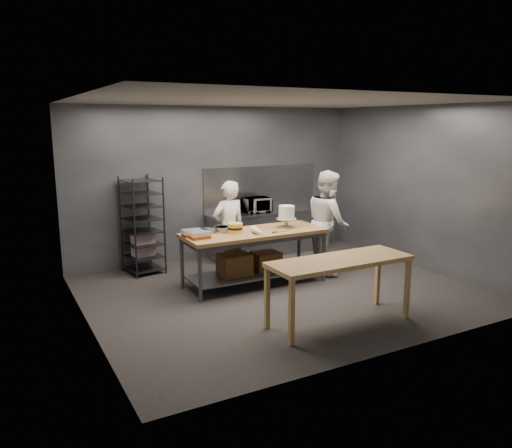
{
  "coord_description": "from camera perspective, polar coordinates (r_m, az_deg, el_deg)",
  "views": [
    {
      "loc": [
        -4.03,
        -6.57,
        2.67
      ],
      "look_at": [
        -0.21,
        0.47,
        1.05
      ],
      "focal_mm": 35.0,
      "sensor_mm": 36.0,
      "label": 1
    }
  ],
  "objects": [
    {
      "name": "microwave",
      "position": [
        10.09,
        0.06,
        2.2
      ],
      "size": [
        0.54,
        0.37,
        0.3
      ],
      "primitive_type": "imported",
      "color": "black",
      "rests_on": "back_counter"
    },
    {
      "name": "layer_cake",
      "position": [
        8.11,
        -2.4,
        -0.46
      ],
      "size": [
        0.24,
        0.24,
        0.16
      ],
      "color": "gold",
      "rests_on": "work_table"
    },
    {
      "name": "cake_pans",
      "position": [
        8.17,
        -4.75,
        -0.7
      ],
      "size": [
        0.71,
        0.36,
        0.07
      ],
      "color": "gray",
      "rests_on": "work_table"
    },
    {
      "name": "near_counter",
      "position": [
        6.77,
        9.59,
        -4.65
      ],
      "size": [
        2.0,
        0.7,
        0.9
      ],
      "color": "brown",
      "rests_on": "ground"
    },
    {
      "name": "frosted_cake_stand",
      "position": [
        8.51,
        3.51,
        1.19
      ],
      "size": [
        0.34,
        0.34,
        0.38
      ],
      "color": "#AA9F88",
      "rests_on": "work_table"
    },
    {
      "name": "ground",
      "position": [
        8.16,
        2.91,
        -7.68
      ],
      "size": [
        6.0,
        6.0,
        0.0
      ],
      "primitive_type": "plane",
      "color": "black",
      "rests_on": "ground"
    },
    {
      "name": "splashback_panel",
      "position": [
        10.44,
        0.59,
        4.17
      ],
      "size": [
        2.6,
        0.02,
        0.9
      ],
      "primitive_type": "cube",
      "color": "slate",
      "rests_on": "back_counter"
    },
    {
      "name": "back_counter",
      "position": [
        10.34,
        1.39,
        -0.96
      ],
      "size": [
        2.6,
        0.6,
        0.9
      ],
      "color": "slate",
      "rests_on": "ground"
    },
    {
      "name": "pastry_clamshells",
      "position": [
        7.83,
        -6.87,
        -1.14
      ],
      "size": [
        0.35,
        0.43,
        0.11
      ],
      "color": "#9C4C1F",
      "rests_on": "work_table"
    },
    {
      "name": "offset_spatula",
      "position": [
        8.18,
        2.67,
        -0.9
      ],
      "size": [
        0.36,
        0.02,
        0.02
      ],
      "color": "slate",
      "rests_on": "work_table"
    },
    {
      "name": "piping_bag",
      "position": [
        7.96,
        0.26,
        -0.83
      ],
      "size": [
        0.14,
        0.39,
        0.12
      ],
      "primitive_type": "cone",
      "rotation": [
        1.57,
        0.0,
        -0.05
      ],
      "color": "silver",
      "rests_on": "work_table"
    },
    {
      "name": "back_wall",
      "position": [
        10.0,
        -4.49,
        4.68
      ],
      "size": [
        6.0,
        0.04,
        3.0
      ],
      "primitive_type": "cube",
      "color": "#4C4F54",
      "rests_on": "ground"
    },
    {
      "name": "chef_right",
      "position": [
        9.09,
        8.22,
        0.26
      ],
      "size": [
        0.96,
        1.08,
        1.85
      ],
      "primitive_type": "imported",
      "rotation": [
        0.0,
        0.0,
        1.23
      ],
      "color": "silver",
      "rests_on": "ground"
    },
    {
      "name": "speed_rack",
      "position": [
        9.17,
        -12.85,
        -0.26
      ],
      "size": [
        0.7,
        0.74,
        1.75
      ],
      "color": "black",
      "rests_on": "ground"
    },
    {
      "name": "chef_behind",
      "position": [
        8.77,
        -3.13,
        -0.56
      ],
      "size": [
        0.66,
        0.47,
        1.7
      ],
      "primitive_type": "imported",
      "rotation": [
        0.0,
        0.0,
        3.24
      ],
      "color": "white",
      "rests_on": "ground"
    },
    {
      "name": "work_table",
      "position": [
        8.33,
        -0.47,
        -3.16
      ],
      "size": [
        2.4,
        0.9,
        0.92
      ],
      "color": "olive",
      "rests_on": "ground"
    }
  ]
}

